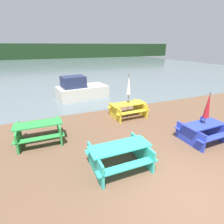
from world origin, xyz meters
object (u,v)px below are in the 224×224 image
picnic_table_teal (120,154)px  umbrella_crimson (208,106)px  picnic_table_green (39,131)px  picnic_table_blue (203,130)px  umbrella_white (129,85)px  boat (81,90)px  picnic_table_yellow (128,108)px

picnic_table_teal → umbrella_crimson: umbrella_crimson is taller
picnic_table_green → umbrella_crimson: umbrella_crimson is taller
picnic_table_teal → picnic_table_green: (-2.25, 2.64, 0.01)m
picnic_table_teal → picnic_table_blue: bearing=3.4°
umbrella_white → boat: umbrella_white is taller
picnic_table_green → umbrella_crimson: (5.99, -2.41, 1.01)m
umbrella_crimson → boat: umbrella_crimson is taller
picnic_table_teal → picnic_table_yellow: size_ratio=1.01×
picnic_table_teal → picnic_table_yellow: 4.26m
umbrella_white → boat: bearing=108.8°
picnic_table_teal → umbrella_white: size_ratio=0.83×
umbrella_crimson → boat: 8.50m
picnic_table_blue → picnic_table_yellow: 3.76m
picnic_table_blue → picnic_table_yellow: bearing=114.3°
umbrella_white → boat: 4.84m
umbrella_white → boat: (-1.51, 4.46, -1.12)m
umbrella_crimson → umbrella_white: (-1.54, 3.42, 0.23)m
picnic_table_green → boat: size_ratio=0.49×
picnic_table_green → picnic_table_yellow: bearing=12.8°
picnic_table_blue → picnic_table_green: (-5.99, 2.41, 0.03)m
picnic_table_yellow → boat: boat is taller
picnic_table_yellow → umbrella_white: size_ratio=0.82×
picnic_table_teal → picnic_table_green: picnic_table_green is taller
picnic_table_yellow → boat: bearing=108.8°
boat → picnic_table_green: bearing=-125.5°
picnic_table_blue → boat: boat is taller
boat → picnic_table_yellow: bearing=-78.5°
picnic_table_yellow → umbrella_white: (0.00, 0.00, 1.26)m
picnic_table_blue → umbrella_crimson: bearing=0.0°
umbrella_crimson → picnic_table_teal: bearing=-176.6°
picnic_table_yellow → umbrella_crimson: (1.54, -3.42, 1.03)m
umbrella_crimson → picnic_table_green: bearing=158.1°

